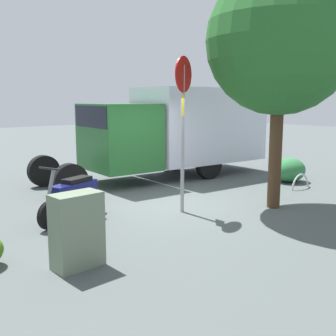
{
  "coord_description": "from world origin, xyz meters",
  "views": [
    {
      "loc": [
        6.33,
        7.38,
        2.47
      ],
      "look_at": [
        0.23,
        0.14,
        0.9
      ],
      "focal_mm": 44.3,
      "sensor_mm": 36.0,
      "label": 1
    }
  ],
  "objects_px": {
    "box_truck_near": "(176,128)",
    "stop_sign": "(183,110)",
    "street_tree": "(280,41)",
    "utility_cabinet": "(77,231)",
    "bike_rack_hoop": "(300,188)",
    "motorcycle": "(74,196)"
  },
  "relations": [
    {
      "from": "motorcycle",
      "to": "stop_sign",
      "type": "height_order",
      "value": "stop_sign"
    },
    {
      "from": "box_truck_near",
      "to": "bike_rack_hoop",
      "type": "height_order",
      "value": "box_truck_near"
    },
    {
      "from": "stop_sign",
      "to": "utility_cabinet",
      "type": "distance_m",
      "value": 3.87
    },
    {
      "from": "utility_cabinet",
      "to": "bike_rack_hoop",
      "type": "bearing_deg",
      "value": -172.58
    },
    {
      "from": "street_tree",
      "to": "bike_rack_hoop",
      "type": "xyz_separation_m",
      "value": [
        -2.28,
        -0.74,
        -3.72
      ]
    },
    {
      "from": "motorcycle",
      "to": "street_tree",
      "type": "distance_m",
      "value": 5.53
    },
    {
      "from": "utility_cabinet",
      "to": "bike_rack_hoop",
      "type": "xyz_separation_m",
      "value": [
        -7.43,
        -0.97,
        -0.56
      ]
    },
    {
      "from": "utility_cabinet",
      "to": "street_tree",
      "type": "bearing_deg",
      "value": -177.43
    },
    {
      "from": "stop_sign",
      "to": "bike_rack_hoop",
      "type": "height_order",
      "value": "stop_sign"
    },
    {
      "from": "stop_sign",
      "to": "street_tree",
      "type": "distance_m",
      "value": 2.62
    },
    {
      "from": "box_truck_near",
      "to": "stop_sign",
      "type": "distance_m",
      "value": 4.41
    },
    {
      "from": "box_truck_near",
      "to": "stop_sign",
      "type": "bearing_deg",
      "value": 54.64
    },
    {
      "from": "motorcycle",
      "to": "stop_sign",
      "type": "xyz_separation_m",
      "value": [
        -2.16,
        0.92,
        1.73
      ]
    },
    {
      "from": "utility_cabinet",
      "to": "bike_rack_hoop",
      "type": "height_order",
      "value": "utility_cabinet"
    },
    {
      "from": "street_tree",
      "to": "bike_rack_hoop",
      "type": "relative_size",
      "value": 6.31
    },
    {
      "from": "box_truck_near",
      "to": "bike_rack_hoop",
      "type": "bearing_deg",
      "value": 115.05
    },
    {
      "from": "street_tree",
      "to": "stop_sign",
      "type": "bearing_deg",
      "value": -28.83
    },
    {
      "from": "street_tree",
      "to": "utility_cabinet",
      "type": "bearing_deg",
      "value": 2.57
    },
    {
      "from": "box_truck_near",
      "to": "stop_sign",
      "type": "relative_size",
      "value": 2.27
    },
    {
      "from": "utility_cabinet",
      "to": "box_truck_near",
      "type": "bearing_deg",
      "value": -142.35
    },
    {
      "from": "stop_sign",
      "to": "utility_cabinet",
      "type": "bearing_deg",
      "value": 21.44
    },
    {
      "from": "box_truck_near",
      "to": "street_tree",
      "type": "bearing_deg",
      "value": 82.88
    }
  ]
}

